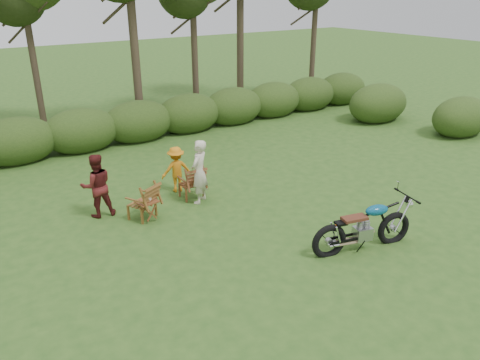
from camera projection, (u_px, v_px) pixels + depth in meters
ground at (309, 247)px, 9.79m from camera, size 80.00×80.00×0.00m
tree_line at (136, 25)px, 16.03m from camera, size 22.52×11.62×8.14m
motorcycle at (361, 248)px, 9.77m from camera, size 2.32×1.32×1.25m
lawn_chair_right at (192, 197)px, 12.10m from camera, size 0.65×0.65×0.90m
lawn_chair_left at (143, 218)px, 11.05m from camera, size 0.83×0.83×0.90m
side_table at (148, 211)px, 10.83m from camera, size 0.53×0.46×0.49m
cup at (149, 199)px, 10.71m from camera, size 0.18×0.18×0.11m
adult_a at (200, 202)px, 11.87m from camera, size 0.71×0.66×1.63m
adult_b at (101, 215)px, 11.17m from camera, size 0.81×0.67×1.54m
child at (178, 191)px, 12.49m from camera, size 0.85×0.57×1.23m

